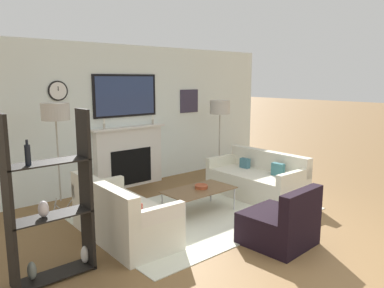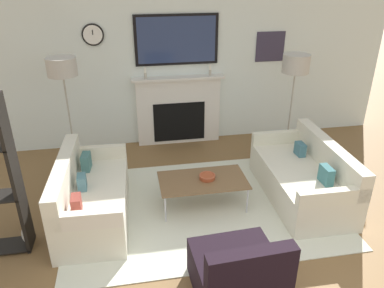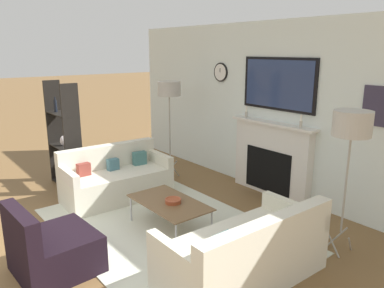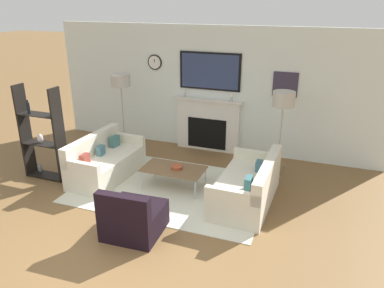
# 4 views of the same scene
# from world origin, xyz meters

# --- Properties ---
(ground_plane) EXTENTS (60.00, 60.00, 0.00)m
(ground_plane) POSITION_xyz_m (0.00, 0.00, 0.00)
(ground_plane) COLOR brown
(fireplace_wall) EXTENTS (7.33, 0.28, 2.70)m
(fireplace_wall) POSITION_xyz_m (0.00, 4.33, 1.24)
(fireplace_wall) COLOR silver
(fireplace_wall) RESTS_ON ground_plane
(area_rug) EXTENTS (3.37, 2.31, 0.01)m
(area_rug) POSITION_xyz_m (0.00, 2.20, 0.01)
(area_rug) COLOR beige
(area_rug) RESTS_ON ground_plane
(couch_left) EXTENTS (0.83, 1.63, 0.81)m
(couch_left) POSITION_xyz_m (-1.38, 2.20, 0.29)
(couch_left) COLOR beige
(couch_left) RESTS_ON ground_plane
(couch_right) EXTENTS (0.88, 1.72, 0.78)m
(couch_right) POSITION_xyz_m (1.38, 2.20, 0.28)
(couch_right) COLOR beige
(couch_right) RESTS_ON ground_plane
(armchair) EXTENTS (0.81, 0.82, 0.77)m
(armchair) POSITION_xyz_m (0.04, 0.73, 0.26)
(armchair) COLOR black
(armchair) RESTS_ON ground_plane
(coffee_table) EXTENTS (1.11, 0.62, 0.38)m
(coffee_table) POSITION_xyz_m (0.02, 2.24, 0.36)
(coffee_table) COLOR brown
(coffee_table) RESTS_ON ground_plane
(decorative_bowl) EXTENTS (0.21, 0.21, 0.06)m
(decorative_bowl) POSITION_xyz_m (0.08, 2.26, 0.42)
(decorative_bowl) COLOR #9A4123
(decorative_bowl) RESTS_ON coffee_table
(floor_lamp_left) EXTENTS (0.40, 0.40, 1.74)m
(floor_lamp_left) POSITION_xyz_m (-1.68, 3.46, 1.58)
(floor_lamp_left) COLOR #9E998E
(floor_lamp_left) RESTS_ON ground_plane
(floor_lamp_right) EXTENTS (0.41, 0.41, 1.65)m
(floor_lamp_right) POSITION_xyz_m (1.68, 3.46, 1.48)
(floor_lamp_right) COLOR #9E998E
(floor_lamp_right) RESTS_ON ground_plane
(shelf_unit) EXTENTS (0.83, 0.28, 1.76)m
(shelf_unit) POSITION_xyz_m (-2.42, 1.82, 0.79)
(shelf_unit) COLOR black
(shelf_unit) RESTS_ON ground_plane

